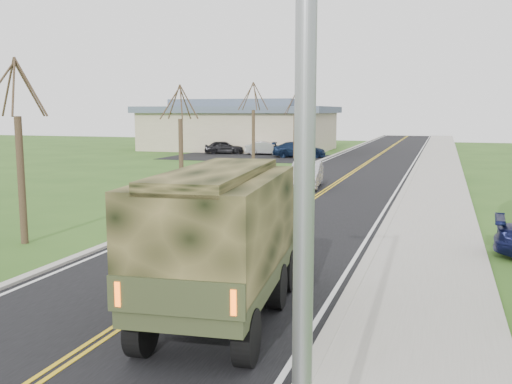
% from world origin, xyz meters
% --- Properties ---
extents(road, '(8.00, 120.00, 0.01)m').
position_xyz_m(road, '(0.00, 40.00, 0.01)').
color(road, black).
rests_on(road, ground).
extents(curb_right, '(0.30, 120.00, 0.12)m').
position_xyz_m(curb_right, '(4.15, 40.00, 0.06)').
color(curb_right, '#9E998E').
rests_on(curb_right, ground).
extents(sidewalk_right, '(3.20, 120.00, 0.10)m').
position_xyz_m(sidewalk_right, '(5.90, 40.00, 0.05)').
color(sidewalk_right, '#9E998E').
rests_on(sidewalk_right, ground).
extents(curb_left, '(0.30, 120.00, 0.10)m').
position_xyz_m(curb_left, '(-4.15, 40.00, 0.05)').
color(curb_left, '#9E998E').
rests_on(curb_left, ground).
extents(street_light, '(1.65, 0.22, 8.00)m').
position_xyz_m(street_light, '(4.90, -0.50, 4.43)').
color(street_light, gray).
rests_on(street_light, ground).
extents(bare_tree_a, '(1.93, 2.26, 6.08)m').
position_xyz_m(bare_tree_a, '(-7.00, 10.00, 2.63)').
color(bare_tree_a, '#38281C').
rests_on(bare_tree_a, ground).
extents(bare_tree_b, '(1.83, 2.14, 5.73)m').
position_xyz_m(bare_tree_b, '(-7.00, 22.00, 2.48)').
color(bare_tree_b, '#38281C').
rests_on(bare_tree_b, ground).
extents(bare_tree_c, '(2.04, 2.39, 6.42)m').
position_xyz_m(bare_tree_c, '(-7.00, 34.00, 2.78)').
color(bare_tree_c, '#38281C').
rests_on(bare_tree_c, ground).
extents(bare_tree_d, '(1.88, 2.20, 5.91)m').
position_xyz_m(bare_tree_d, '(-7.00, 46.00, 2.55)').
color(bare_tree_d, '#38281C').
rests_on(bare_tree_d, ground).
extents(commercial_building, '(25.50, 21.50, 5.65)m').
position_xyz_m(commercial_building, '(-15.98, 55.97, 2.69)').
color(commercial_building, tan).
rests_on(commercial_building, ground).
extents(military_truck, '(2.93, 6.71, 3.25)m').
position_xyz_m(military_truck, '(1.85, 5.71, 1.86)').
color(military_truck, black).
rests_on(military_truck, ground).
extents(suv_champagne, '(3.03, 5.84, 1.57)m').
position_xyz_m(suv_champagne, '(-2.30, 15.14, 0.79)').
color(suv_champagne, '#9C7E58').
rests_on(suv_champagne, ground).
extents(sedan_silver, '(2.06, 4.64, 1.48)m').
position_xyz_m(sedan_silver, '(-1.29, 26.48, 0.74)').
color(sedan_silver, silver).
rests_on(sedan_silver, ground).
extents(lot_car_dark, '(4.31, 3.03, 1.36)m').
position_xyz_m(lot_car_dark, '(-15.32, 49.32, 0.68)').
color(lot_car_dark, black).
rests_on(lot_car_dark, ground).
extents(lot_car_silver, '(4.33, 2.35, 1.36)m').
position_xyz_m(lot_car_silver, '(-10.82, 49.33, 0.68)').
color(lot_car_silver, '#A2A2A6').
rests_on(lot_car_silver, ground).
extents(lot_car_navy, '(5.38, 3.00, 1.47)m').
position_xyz_m(lot_car_navy, '(-6.88, 47.31, 0.74)').
color(lot_car_navy, '#0D1932').
rests_on(lot_car_navy, ground).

